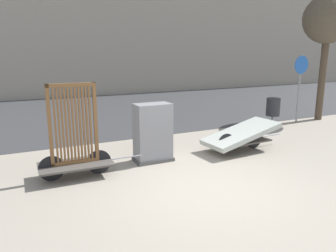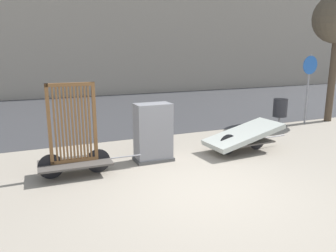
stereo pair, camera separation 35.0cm
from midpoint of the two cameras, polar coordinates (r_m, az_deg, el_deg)
name	(u,v)px [view 2 (the right image)]	position (r m, az deg, el deg)	size (l,w,h in m)	color
ground_plane	(205,191)	(6.28, 8.11, -11.12)	(60.00, 60.00, 0.00)	gray
road_strip	(102,111)	(14.55, -10.82, 2.60)	(56.00, 10.10, 0.01)	#38383A
bike_cart_with_bedframe	(74,145)	(6.96, -14.64, -3.22)	(2.18, 0.82, 1.94)	#4C4742
bike_cart_with_mattress	(243,136)	(8.66, 14.13, -1.67)	(2.44, 1.07, 0.74)	#4C4742
utility_cabinet	(153,134)	(7.67, -1.30, -1.46)	(0.90, 0.54, 1.37)	#4C4C4C
trash_bin	(280,108)	(11.96, 19.75, 2.98)	(0.47, 0.47, 0.96)	gray
sign_post	(309,78)	(12.66, 24.06, 7.65)	(0.64, 0.06, 2.44)	gray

